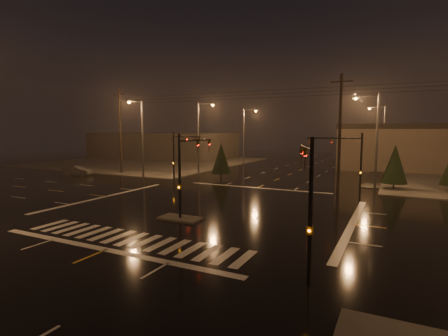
# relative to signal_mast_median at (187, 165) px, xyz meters

# --- Properties ---
(ground) EXTENTS (140.00, 140.00, 0.00)m
(ground) POSITION_rel_signal_mast_median_xyz_m (-0.00, 3.07, -3.75)
(ground) COLOR black
(ground) RESTS_ON ground
(sidewalk_nw) EXTENTS (36.00, 36.00, 0.12)m
(sidewalk_nw) POSITION_rel_signal_mast_median_xyz_m (-30.00, 33.07, -3.69)
(sidewalk_nw) COLOR #484540
(sidewalk_nw) RESTS_ON ground
(median_island) EXTENTS (3.00, 1.60, 0.15)m
(median_island) POSITION_rel_signal_mast_median_xyz_m (-0.00, -0.93, -3.68)
(median_island) COLOR #484540
(median_island) RESTS_ON ground
(crosswalk) EXTENTS (15.00, 2.60, 0.01)m
(crosswalk) POSITION_rel_signal_mast_median_xyz_m (-0.00, -5.93, -3.75)
(crosswalk) COLOR beige
(crosswalk) RESTS_ON ground
(stop_bar_near) EXTENTS (16.00, 0.50, 0.01)m
(stop_bar_near) POSITION_rel_signal_mast_median_xyz_m (-0.00, -7.93, -3.75)
(stop_bar_near) COLOR beige
(stop_bar_near) RESTS_ON ground
(stop_bar_far) EXTENTS (16.00, 0.50, 0.01)m
(stop_bar_far) POSITION_rel_signal_mast_median_xyz_m (-0.00, 14.07, -3.75)
(stop_bar_far) COLOR beige
(stop_bar_far) RESTS_ON ground
(commercial_block) EXTENTS (30.00, 18.00, 5.60)m
(commercial_block) POSITION_rel_signal_mast_median_xyz_m (-35.00, 45.07, -0.95)
(commercial_block) COLOR #45403C
(commercial_block) RESTS_ON ground
(signal_mast_median) EXTENTS (0.25, 4.59, 6.00)m
(signal_mast_median) POSITION_rel_signal_mast_median_xyz_m (0.00, 0.00, 0.00)
(signal_mast_median) COLOR black
(signal_mast_median) RESTS_ON ground
(signal_mast_ne) EXTENTS (4.84, 1.86, 6.00)m
(signal_mast_ne) POSITION_rel_signal_mast_median_xyz_m (9.50, 13.21, 0.04)
(signal_mast_ne) COLOR black
(signal_mast_ne) RESTS_ON ground
(signal_mast_nw) EXTENTS (4.84, 1.86, 6.00)m
(signal_mast_nw) POSITION_rel_signal_mast_median_xyz_m (-9.50, 13.21, 0.04)
(signal_mast_nw) COLOR black
(signal_mast_nw) RESTS_ON ground
(signal_mast_se) EXTENTS (1.55, 3.87, 6.00)m
(signal_mast_se) POSITION_rel_signal_mast_median_xyz_m (10.23, -6.68, -0.04)
(signal_mast_se) COLOR black
(signal_mast_se) RESTS_ON ground
(streetlight_1) EXTENTS (2.77, 0.32, 10.00)m
(streetlight_1) POSITION_rel_signal_mast_median_xyz_m (-11.18, 21.07, 2.05)
(streetlight_1) COLOR #38383A
(streetlight_1) RESTS_ON ground
(streetlight_2) EXTENTS (2.77, 0.32, 10.00)m
(streetlight_2) POSITION_rel_signal_mast_median_xyz_m (-11.18, 37.07, 2.05)
(streetlight_2) COLOR #38383A
(streetlight_2) RESTS_ON ground
(streetlight_3) EXTENTS (2.77, 0.32, 10.00)m
(streetlight_3) POSITION_rel_signal_mast_median_xyz_m (11.18, 19.07, 2.05)
(streetlight_3) COLOR #38383A
(streetlight_3) RESTS_ON ground
(streetlight_4) EXTENTS (2.77, 0.32, 10.00)m
(streetlight_4) POSITION_rel_signal_mast_median_xyz_m (11.18, 39.07, 2.05)
(streetlight_4) COLOR #38383A
(streetlight_4) RESTS_ON ground
(streetlight_5) EXTENTS (0.32, 2.77, 10.00)m
(streetlight_5) POSITION_rel_signal_mast_median_xyz_m (-16.00, 14.26, 2.05)
(streetlight_5) COLOR #38383A
(streetlight_5) RESTS_ON ground
(utility_pole_0) EXTENTS (2.20, 0.32, 12.00)m
(utility_pole_0) POSITION_rel_signal_mast_median_xyz_m (-22.00, 17.07, 2.38)
(utility_pole_0) COLOR black
(utility_pole_0) RESTS_ON ground
(utility_pole_1) EXTENTS (2.20, 0.32, 12.00)m
(utility_pole_1) POSITION_rel_signal_mast_median_xyz_m (8.00, 17.07, 2.38)
(utility_pole_1) COLOR black
(utility_pole_1) RESTS_ON ground
(conifer_0) EXTENTS (2.60, 2.60, 4.76)m
(conifer_0) POSITION_rel_signal_mast_median_xyz_m (13.30, 19.35, -1.02)
(conifer_0) COLOR black
(conifer_0) RESTS_ON ground
(conifer_3) EXTENTS (2.50, 2.50, 4.61)m
(conifer_3) POSITION_rel_signal_mast_median_xyz_m (-6.72, 18.67, -1.10)
(conifer_3) COLOR black
(conifer_3) RESTS_ON ground
(car_crossing) EXTENTS (4.33, 2.31, 1.36)m
(car_crossing) POSITION_rel_signal_mast_median_xyz_m (-26.02, 12.77, -3.07)
(car_crossing) COLOR #4F5255
(car_crossing) RESTS_ON ground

